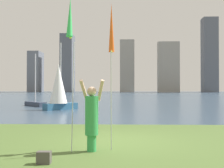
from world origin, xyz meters
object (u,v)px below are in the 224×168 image
(kite_flag_right, at_px, (111,31))
(sailboat_4, at_px, (35,103))
(bag, at_px, (44,158))
(sailboat_1, at_px, (59,87))
(person, at_px, (92,116))
(kite_flag_left, at_px, (70,22))

(kite_flag_right, relative_size, sailboat_4, 0.83)
(bag, bearing_deg, kite_flag_right, 46.86)
(kite_flag_right, height_order, sailboat_1, sailboat_1)
(sailboat_1, height_order, sailboat_4, sailboat_1)
(person, bearing_deg, bag, -114.00)
(kite_flag_left, bearing_deg, kite_flag_right, 33.20)
(person, bearing_deg, sailboat_1, 119.09)
(kite_flag_right, bearing_deg, sailboat_1, 108.40)
(sailboat_1, bearing_deg, bag, -78.56)
(sailboat_1, distance_m, sailboat_4, 5.29)
(person, relative_size, kite_flag_right, 0.48)
(sailboat_4, bearing_deg, kite_flag_left, -70.26)
(person, xyz_separation_m, kite_flag_right, (0.51, 0.31, 2.31))
(person, height_order, kite_flag_left, kite_flag_left)
(person, relative_size, sailboat_4, 0.40)
(bag, bearing_deg, kite_flag_left, 64.36)
(kite_flag_left, distance_m, bag, 3.35)
(bag, height_order, sailboat_4, sailboat_4)
(person, distance_m, sailboat_4, 19.18)
(sailboat_1, relative_size, sailboat_4, 1.08)
(person, height_order, sailboat_1, sailboat_1)
(kite_flag_left, xyz_separation_m, kite_flag_right, (1.03, 0.67, -0.10))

